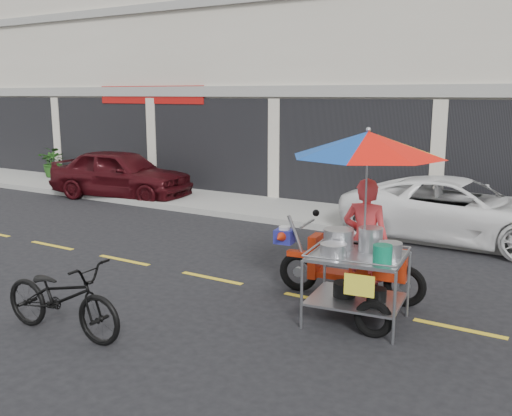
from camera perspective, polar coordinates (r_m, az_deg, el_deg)
The scene contains 9 objects.
ground at distance 8.66m, azimuth 6.47°, elevation -9.18°, with size 90.00×90.00×0.00m, color black.
sidewalk at distance 13.64m, azimuth 16.37°, elevation -1.63°, with size 45.00×3.00×0.15m, color gray.
centerline at distance 8.66m, azimuth 6.47°, elevation -9.16°, with size 42.00×0.10×0.01m, color gold.
maroon_sedan at distance 17.23m, azimuth -13.37°, elevation 3.37°, with size 1.72×4.28×1.46m, color #38090E.
white_pickup at distance 12.55m, azimuth 19.58°, elevation -0.20°, with size 2.18×4.74×1.32m, color white.
plant_tall at distance 21.27m, azimuth -19.55°, elevation 4.37°, with size 0.96×0.83×1.07m, color #1D4514.
plant_short at distance 21.41m, azimuth -19.84°, elevation 4.13°, with size 0.49×0.49×0.88m, color #1D4514.
near_bicycle at distance 7.70m, azimuth -18.85°, elevation -8.44°, with size 0.67×1.91×1.01m, color black.
food_vendor_rig at distance 7.85m, azimuth 10.72°, elevation 1.00°, with size 2.79×2.24×2.62m.
Camera 1 is at (3.40, -7.37, 3.03)m, focal length 40.00 mm.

